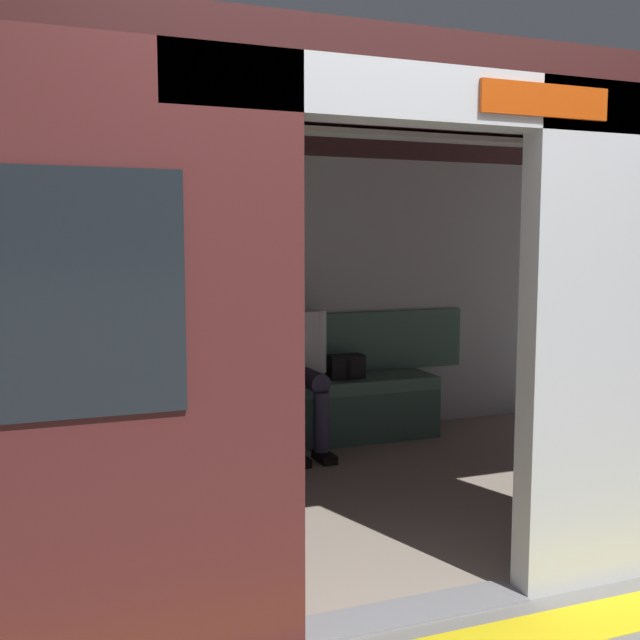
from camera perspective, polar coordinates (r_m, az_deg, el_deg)
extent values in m
plane|color=gray|center=(3.04, 7.39, -21.88)|extent=(60.00, 60.00, 0.00)
cube|color=silver|center=(3.25, 22.71, -1.43)|extent=(0.94, 0.12, 2.05)
cube|color=black|center=(3.22, 23.01, 2.89)|extent=(0.52, 0.02, 0.55)
cube|color=silver|center=(2.74, 7.97, 17.13)|extent=(1.89, 0.16, 0.20)
cube|color=#BF3F0C|center=(2.92, 17.39, 16.23)|extent=(0.56, 0.02, 0.12)
cube|color=#351515|center=(3.98, -1.52, 16.05)|extent=(6.40, 2.83, 0.12)
cube|color=gray|center=(4.17, -1.44, -13.85)|extent=(6.08, 2.67, 0.01)
cube|color=silver|center=(5.21, -6.24, 1.68)|extent=(6.08, 0.10, 2.05)
cube|color=#4C7566|center=(5.19, -6.03, -2.18)|extent=(3.52, 0.06, 0.45)
cube|color=white|center=(3.96, -1.52, 14.77)|extent=(4.48, 0.16, 0.03)
cube|color=gray|center=(3.04, 7.39, -21.78)|extent=(0.94, 0.19, 0.01)
cube|color=#4C7566|center=(5.03, -5.37, -5.57)|extent=(2.72, 0.44, 0.09)
cube|color=#39574C|center=(4.89, -4.73, -8.63)|extent=(2.72, 0.04, 0.37)
cube|color=silver|center=(5.03, -2.57, -2.13)|extent=(0.39, 0.23, 0.50)
sphere|color=tan|center=(4.99, -2.59, 1.78)|extent=(0.21, 0.21, 0.21)
sphere|color=#B2ADA8|center=(5.00, -2.63, 2.21)|extent=(0.19, 0.19, 0.19)
cylinder|color=silver|center=(5.08, 0.03, -1.70)|extent=(0.08, 0.08, 0.44)
cylinder|color=silver|center=(4.92, -5.03, -1.98)|extent=(0.08, 0.08, 0.44)
cylinder|color=#38334C|center=(4.91, -0.78, -4.70)|extent=(0.15, 0.40, 0.14)
cylinder|color=#38334C|center=(4.85, -2.76, -4.84)|extent=(0.15, 0.40, 0.14)
cylinder|color=#38334C|center=(4.78, 0.11, -8.15)|extent=(0.10, 0.10, 0.42)
cylinder|color=#38334C|center=(4.72, -1.93, -8.35)|extent=(0.10, 0.10, 0.42)
cube|color=black|center=(4.80, 0.35, -10.80)|extent=(0.11, 0.22, 0.06)
cube|color=black|center=(4.74, -1.70, -11.04)|extent=(0.11, 0.22, 0.06)
cube|color=black|center=(5.21, 2.03, -3.69)|extent=(0.26, 0.14, 0.17)
cube|color=black|center=(5.14, 2.35, -3.92)|extent=(0.02, 0.01, 0.14)
cube|color=silver|center=(4.97, -7.30, -5.04)|extent=(0.17, 0.23, 0.03)
cylinder|color=silver|center=(3.00, -3.59, -1.76)|extent=(0.04, 0.04, 2.03)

